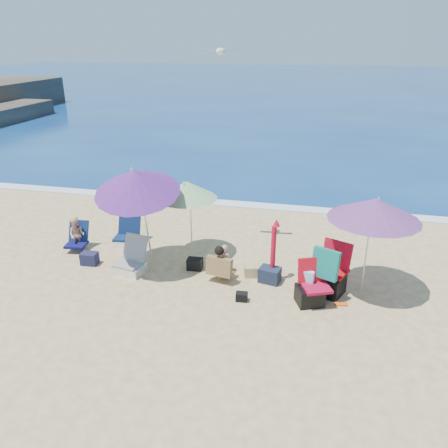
% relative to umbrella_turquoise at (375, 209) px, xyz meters
% --- Properties ---
extents(ground, '(120.00, 120.00, 0.00)m').
position_rel_umbrella_turquoise_xyz_m(ground, '(-2.63, -0.79, -1.76)').
color(ground, '#D8BC84').
rests_on(ground, ground).
extents(sea, '(120.00, 80.00, 0.12)m').
position_rel_umbrella_turquoise_xyz_m(sea, '(-2.63, 44.21, -1.81)').
color(sea, navy).
rests_on(sea, ground).
extents(foam, '(120.00, 0.50, 0.04)m').
position_rel_umbrella_turquoise_xyz_m(foam, '(-2.63, 4.31, -1.74)').
color(foam, white).
rests_on(foam, ground).
extents(umbrella_turquoise, '(1.82, 1.82, 2.00)m').
position_rel_umbrella_turquoise_xyz_m(umbrella_turquoise, '(0.00, 0.00, 0.00)').
color(umbrella_turquoise, silver).
rests_on(umbrella_turquoise, ground).
extents(umbrella_striped, '(1.76, 1.76, 1.82)m').
position_rel_umbrella_turquoise_xyz_m(umbrella_striped, '(-3.91, 0.79, -0.17)').
color(umbrella_striped, silver).
rests_on(umbrella_striped, ground).
extents(umbrella_blue, '(2.01, 2.07, 2.45)m').
position_rel_umbrella_turquoise_xyz_m(umbrella_blue, '(-4.70, -0.11, 0.24)').
color(umbrella_blue, white).
rests_on(umbrella_blue, ground).
extents(furled_umbrella, '(0.18, 0.23, 1.37)m').
position_rel_umbrella_turquoise_xyz_m(furled_umbrella, '(-1.85, 0.02, -1.01)').
color(furled_umbrella, red).
rests_on(furled_umbrella, ground).
extents(chair_navy, '(0.66, 0.75, 0.78)m').
position_rel_umbrella_turquoise_xyz_m(chair_navy, '(-5.53, 1.00, -1.55)').
color(chair_navy, '#0D214B').
rests_on(chair_navy, ground).
extents(chair_rainbow, '(0.67, 0.76, 0.76)m').
position_rel_umbrella_turquoise_xyz_m(chair_rainbow, '(-4.89, -0.29, -1.56)').
color(chair_rainbow, '#F18355').
rests_on(chair_rainbow, ground).
extents(camp_chair_left, '(0.74, 0.66, 0.88)m').
position_rel_umbrella_turquoise_xyz_m(camp_chair_left, '(-1.04, -0.70, -1.50)').
color(camp_chair_left, '#A80C30').
rests_on(camp_chair_left, ground).
extents(camp_chair_right, '(0.95, 0.92, 1.07)m').
position_rel_umbrella_turquoise_xyz_m(camp_chair_right, '(-0.72, -0.26, -1.37)').
color(camp_chair_right, '#A30B0E').
rests_on(camp_chair_right, ground).
extents(person_center, '(0.60, 0.57, 0.81)m').
position_rel_umbrella_turquoise_xyz_m(person_center, '(-2.88, -0.22, -1.37)').
color(person_center, tan).
rests_on(person_center, ground).
extents(person_left, '(0.54, 0.64, 0.86)m').
position_rel_umbrella_turquoise_xyz_m(person_left, '(-6.59, 0.45, -1.37)').
color(person_left, tan).
rests_on(person_left, ground).
extents(bag_navy_a, '(0.37, 0.28, 0.28)m').
position_rel_umbrella_turquoise_xyz_m(bag_navy_a, '(-5.95, -0.19, -1.62)').
color(bag_navy_a, '#1B1C3B').
rests_on(bag_navy_a, ground).
extents(bag_black_a, '(0.35, 0.26, 0.24)m').
position_rel_umbrella_turquoise_xyz_m(bag_black_a, '(-3.57, 0.12, -1.64)').
color(bag_black_a, black).
rests_on(bag_black_a, ground).
extents(bag_tan, '(0.32, 0.26, 0.23)m').
position_rel_umbrella_turquoise_xyz_m(bag_tan, '(-2.32, 0.06, -1.64)').
color(bag_tan, tan).
rests_on(bag_tan, ground).
extents(bag_navy_b, '(0.48, 0.40, 0.32)m').
position_rel_umbrella_turquoise_xyz_m(bag_navy_b, '(-1.90, -0.06, -1.60)').
color(bag_navy_b, '#1A2439').
rests_on(bag_navy_b, ground).
extents(bag_black_b, '(0.24, 0.17, 0.17)m').
position_rel_umbrella_turquoise_xyz_m(bag_black_b, '(-2.33, -0.91, -1.67)').
color(bag_black_b, black).
rests_on(bag_black_b, ground).
extents(orange_item, '(0.25, 0.15, 0.03)m').
position_rel_umbrella_turquoise_xyz_m(orange_item, '(-0.44, -0.64, -1.74)').
color(orange_item, '#DA5A16').
rests_on(orange_item, ground).
extents(seagull, '(0.84, 0.40, 0.15)m').
position_rel_umbrella_turquoise_xyz_m(seagull, '(-3.34, 1.66, 2.69)').
color(seagull, silver).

